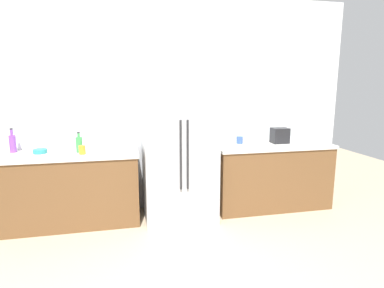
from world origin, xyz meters
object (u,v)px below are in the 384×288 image
Objects in this scene: refrigerator at (179,149)px; toaster at (280,136)px; bowl_a at (40,151)px; cup_b at (240,140)px; bottle_a at (13,143)px; bottle_b at (79,144)px; cup_a at (82,150)px.

refrigerator reaches higher than toaster.
refrigerator is 1.63m from bowl_a.
toaster is 2.31× the size of cup_b.
cup_b is at bearing -0.73° from bottle_a.
bottle_b is at bearing -4.79° from bowl_a.
refrigerator reaches higher than cup_a.
bottle_a is at bearing 172.85° from refrigerator.
bottle_a is at bearing 161.12° from cup_a.
bottle_a reaches higher than cup_b.
toaster reaches higher than bowl_a.
refrigerator is 7.24× the size of bottle_b.
cup_a reaches higher than cup_b.
bowl_a is at bearing -179.96° from toaster.
bottle_a reaches higher than bowl_a.
cup_a is 0.66× the size of bowl_a.
toaster is 0.77× the size of bottle_a.
bowl_a is (-3.06, -0.00, -0.08)m from toaster.
bottle_a is 2.85× the size of cup_a.
refrigerator is 7.96× the size of toaster.
bottle_b is at bearing -176.59° from cup_b.
cup_b is at bearing 3.41° from bottle_b.
cup_a is (-2.57, -0.16, -0.05)m from toaster.
cup_a is at bearing -69.20° from bottle_b.
bottle_b reaches higher than cup_b.
refrigerator reaches higher than bottle_a.
bottle_a is at bearing 168.31° from bottle_b.
toaster is 2.62m from bottle_b.
bottle_b is at bearing -179.13° from toaster.
cup_b is (2.02, 0.24, -0.00)m from cup_a.
cup_b is at bearing 6.85° from cup_a.
cup_a is (0.81, -0.28, -0.06)m from bottle_a.
cup_a is 0.52m from bowl_a.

